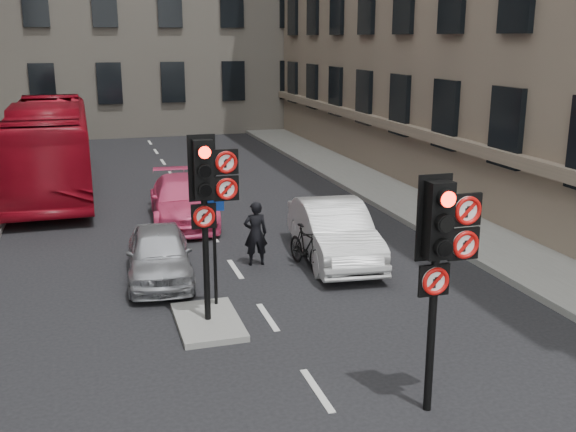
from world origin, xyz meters
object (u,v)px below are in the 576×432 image
car_white (334,232)px  motorcyclist (256,233)px  info_sign (214,235)px  car_pink (183,200)px  car_silver (159,254)px  signal_far (208,189)px  signal_near (442,245)px  motorcycle (306,248)px  bus_red (49,147)px

car_white → motorcyclist: 1.98m
motorcyclist → info_sign: bearing=62.9°
car_white → car_pink: bearing=129.5°
car_silver → signal_far: bearing=-72.1°
signal_near → car_pink: signal_near is taller
car_white → car_pink: 5.59m
motorcycle → info_sign: info_sign is taller
car_silver → motorcycle: 3.45m
signal_far → info_sign: bearing=72.9°
car_white → motorcycle: bearing=-145.9°
car_white → car_pink: size_ratio=0.96×
car_white → motorcyclist: bearing=-179.3°
car_silver → motorcyclist: (2.36, 0.35, 0.19)m
signal_near → car_white: size_ratio=0.81×
bus_red → motorcyclist: bearing=-63.8°
signal_far → bus_red: 13.86m
motorcyclist → signal_far: bearing=65.6°
motorcycle → motorcyclist: size_ratio=1.10×
car_silver → motorcycle: bearing=-0.7°
info_sign → signal_near: bearing=-61.1°
motorcycle → bus_red: bearing=111.7°
motorcyclist → car_silver: bearing=11.6°
bus_red → motorcycle: 12.51m
signal_far → motorcycle: 4.34m
signal_near → car_white: signal_near is taller
car_pink → bus_red: (-3.94, 5.71, 0.92)m
car_white → bus_red: 12.56m
bus_red → motorcycle: size_ratio=6.49×
signal_near → info_sign: (-2.39, 4.70, -0.98)m
car_silver → bus_red: size_ratio=0.31×
info_sign → motorcyclist: bearing=61.7°
signal_far → car_pink: signal_far is taller
car_white → motorcycle: car_white is taller
motorcyclist → motorcycle: bearing=151.9°
signal_near → bus_red: 18.42m
signal_far → motorcyclist: 4.09m
signal_near → car_silver: (-3.29, 6.86, -1.97)m
car_silver → info_sign: 2.54m
bus_red → motorcyclist: (5.06, -10.19, -0.79)m
car_white → motorcyclist: size_ratio=2.76×
signal_near → signal_far: (-2.60, 4.00, 0.12)m
car_pink → info_sign: info_sign is taller
motorcyclist → signal_near: bearing=100.5°
car_silver → motorcyclist: 2.40m
signal_near → car_white: bearing=81.6°
car_silver → car_pink: car_pink is taller
motorcycle → info_sign: size_ratio=0.77×
car_pink → motorcyclist: size_ratio=2.88×
signal_far → motorcycle: size_ratio=2.03×
bus_red → car_silver: bearing=-75.9°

